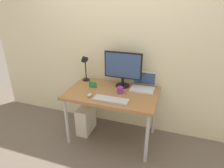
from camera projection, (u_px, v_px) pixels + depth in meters
ground_plane at (112, 137)px, 2.94m from camera, size 6.00×6.00×0.00m
back_wall at (122, 45)px, 2.79m from camera, size 4.40×0.04×2.60m
desk at (112, 97)px, 2.67m from camera, size 1.22×0.74×0.75m
monitor at (123, 67)px, 2.71m from camera, size 0.53×0.20×0.50m
laptop at (143, 85)px, 2.72m from camera, size 0.32×0.27×0.23m
desk_lamp at (84, 62)px, 2.87m from camera, size 0.11×0.16×0.43m
keyboard at (111, 100)px, 2.41m from camera, size 0.44×0.14×0.02m
mouse at (90, 95)px, 2.52m from camera, size 0.06×0.09×0.03m
coffee_mug at (120, 90)px, 2.60m from camera, size 0.12×0.08×0.09m
photo_frame at (93, 84)px, 2.75m from camera, size 0.11×0.03×0.09m
computer_tower at (86, 119)px, 3.01m from camera, size 0.18×0.36×0.42m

